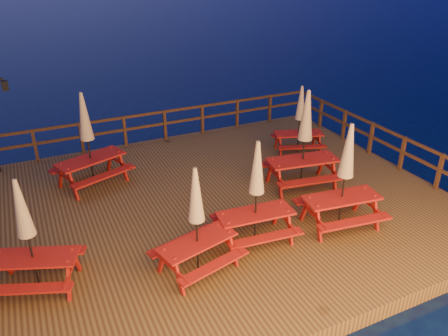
{
  "coord_description": "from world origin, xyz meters",
  "views": [
    {
      "loc": [
        -4.4,
        -9.45,
        6.52
      ],
      "look_at": [
        0.35,
        0.6,
        1.03
      ],
      "focal_mm": 35.0,
      "sensor_mm": 36.0,
      "label": 1
    }
  ],
  "objects": [
    {
      "name": "deck_piles",
      "position": [
        0.0,
        0.0,
        -0.3
      ],
      "size": [
        11.44,
        9.44,
        1.4
      ],
      "color": "#362411",
      "rests_on": "ground"
    },
    {
      "name": "deck",
      "position": [
        0.0,
        0.0,
        0.2
      ],
      "size": [
        12.0,
        10.0,
        0.4
      ],
      "primitive_type": "cube",
      "color": "#432B15",
      "rests_on": "ground"
    },
    {
      "name": "railing",
      "position": [
        0.0,
        1.78,
        1.16
      ],
      "size": [
        11.8,
        9.75,
        1.1
      ],
      "color": "#362411",
      "rests_on": "deck"
    },
    {
      "name": "picnic_table_3",
      "position": [
        3.71,
        1.83,
        1.6
      ],
      "size": [
        1.95,
        1.77,
        2.3
      ],
      "rotation": [
        0.0,
        0.0,
        -0.33
      ],
      "color": "maroon",
      "rests_on": "deck"
    },
    {
      "name": "picnic_table_6",
      "position": [
        -4.85,
        -1.56,
        1.68
      ],
      "size": [
        2.12,
        1.95,
        2.46
      ],
      "rotation": [
        0.0,
        0.0,
        -0.37
      ],
      "color": "maroon",
      "rests_on": "deck"
    },
    {
      "name": "picnic_table_1",
      "position": [
        -1.7,
        -2.44,
        1.66
      ],
      "size": [
        1.99,
        1.77,
        2.42
      ],
      "rotation": [
        0.0,
        0.0,
        0.25
      ],
      "color": "maroon",
      "rests_on": "deck"
    },
    {
      "name": "picnic_table_0",
      "position": [
        2.42,
        -0.27,
        1.89
      ],
      "size": [
        2.24,
        1.94,
        2.88
      ],
      "rotation": [
        0.0,
        0.0,
        -0.15
      ],
      "color": "maroon",
      "rests_on": "deck"
    },
    {
      "name": "picnic_table_5",
      "position": [
        -0.09,
        -2.04,
        1.72
      ],
      "size": [
        1.9,
        1.61,
        2.53
      ],
      "rotation": [
        0.0,
        0.0,
        -0.09
      ],
      "color": "maroon",
      "rests_on": "deck"
    },
    {
      "name": "picnic_table_4",
      "position": [
        -3.02,
        2.45,
        1.84
      ],
      "size": [
        2.37,
        2.16,
        2.77
      ],
      "rotation": [
        0.0,
        0.0,
        0.35
      ],
      "color": "maroon",
      "rests_on": "deck"
    },
    {
      "name": "ground",
      "position": [
        0.0,
        0.0,
        0.0
      ],
      "size": [
        500.0,
        500.0,
        0.0
      ],
      "primitive_type": "plane",
      "color": "#050B33",
      "rests_on": "ground"
    },
    {
      "name": "picnic_table_2",
      "position": [
        2.12,
        -2.37,
        1.8
      ],
      "size": [
        2.06,
        1.78,
        2.69
      ],
      "rotation": [
        0.0,
        0.0,
        -0.13
      ],
      "color": "maroon",
      "rests_on": "deck"
    }
  ]
}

